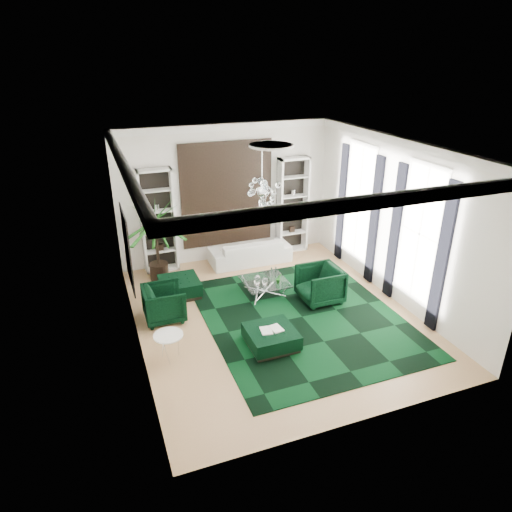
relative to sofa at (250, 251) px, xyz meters
name	(u,v)px	position (x,y,z in m)	size (l,w,h in m)	color
floor	(274,316)	(-0.48, -2.92, -0.34)	(6.00, 7.00, 0.02)	tan
ceiling	(277,146)	(-0.48, -2.92, 3.48)	(6.00, 7.00, 0.02)	white
wall_back	(226,194)	(-0.48, 0.59, 1.57)	(6.00, 0.02, 3.80)	silver
wall_front	(369,322)	(-0.48, -6.43, 1.57)	(6.00, 0.02, 3.80)	silver
wall_left	(129,258)	(-3.49, -2.92, 1.57)	(0.02, 7.00, 3.80)	silver
wall_right	(395,221)	(2.53, -2.92, 1.57)	(0.02, 7.00, 3.80)	silver
crown_molding	(277,152)	(-0.48, -2.92, 3.37)	(6.00, 7.00, 0.18)	white
ceiling_medallion	(271,145)	(-0.48, -2.62, 3.44)	(0.90, 0.90, 0.05)	white
tapestry	(227,194)	(-0.48, 0.54, 1.57)	(2.50, 0.06, 2.80)	black
shelving_left	(158,221)	(-2.43, 0.39, 1.07)	(0.90, 0.38, 2.80)	white
shelving_right	(293,205)	(1.47, 0.39, 1.07)	(0.90, 0.38, 2.80)	white
painting	(128,249)	(-3.45, -2.32, 1.52)	(0.04, 1.30, 1.60)	black
window_near	(420,234)	(2.51, -3.82, 1.57)	(0.03, 1.10, 2.90)	white
curtain_near_a	(442,259)	(2.48, -4.60, 1.32)	(0.07, 0.30, 3.25)	black
curtain_near_b	(395,233)	(2.48, -3.04, 1.32)	(0.07, 0.30, 3.25)	black
window_far	(359,203)	(2.51, -1.42, 1.57)	(0.03, 1.10, 2.90)	white
curtain_far_a	(374,221)	(2.48, -2.20, 1.32)	(0.07, 0.30, 3.25)	black
curtain_far_b	(342,203)	(2.48, -0.64, 1.32)	(0.07, 0.30, 3.25)	black
rug	(302,317)	(0.08, -3.23, -0.32)	(4.20, 5.00, 0.02)	black
sofa	(250,251)	(0.00, 0.00, 0.00)	(2.27, 0.89, 0.66)	silver
armchair_left	(164,303)	(-2.82, -2.20, 0.07)	(0.86, 0.88, 0.80)	black
armchair_right	(320,284)	(0.80, -2.67, 0.10)	(0.93, 0.96, 0.87)	black
coffee_table	(265,288)	(-0.31, -1.92, -0.15)	(1.07, 1.07, 0.37)	white
ottoman_side	(180,287)	(-2.27, -1.21, -0.12)	(0.94, 0.94, 0.42)	black
ottoman_front	(271,338)	(-0.99, -3.99, -0.14)	(0.96, 0.96, 0.38)	black
book	(271,329)	(-0.99, -3.99, 0.07)	(0.45, 0.30, 0.03)	white
side_table	(169,347)	(-3.00, -3.70, -0.06)	(0.57, 0.57, 0.55)	white
palm	(156,232)	(-2.59, -0.16, 1.00)	(1.66, 1.66, 2.66)	#1D681B
chandelier	(262,192)	(-0.70, -2.67, 2.52)	(0.85, 0.85, 0.76)	white
table_plant	(279,278)	(-0.04, -2.14, 0.17)	(0.14, 0.12, 0.26)	#1D681B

